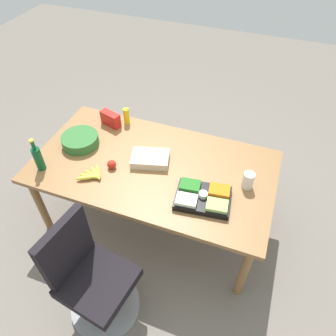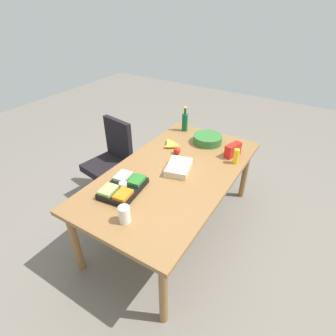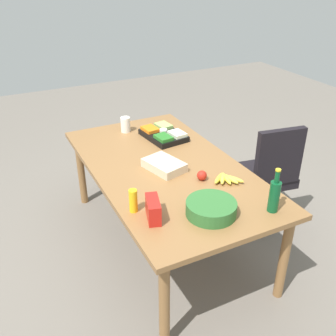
% 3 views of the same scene
% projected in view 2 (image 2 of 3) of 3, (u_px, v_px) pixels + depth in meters
% --- Properties ---
extents(ground_plane, '(10.00, 10.00, 0.00)m').
position_uv_depth(ground_plane, '(173.00, 226.00, 3.13)').
color(ground_plane, slate).
extents(conference_table, '(2.08, 1.13, 0.76)m').
position_uv_depth(conference_table, '(174.00, 177.00, 2.74)').
color(conference_table, olive).
rests_on(conference_table, ground).
extents(office_chair, '(0.56, 0.56, 1.00)m').
position_uv_depth(office_chair, '(111.00, 169.00, 3.41)').
color(office_chair, gray).
rests_on(office_chair, ground).
extents(chip_bag_red, '(0.21, 0.13, 0.14)m').
position_uv_depth(chip_bag_red, '(233.00, 150.00, 2.92)').
color(chip_bag_red, red).
rests_on(chip_bag_red, conference_table).
extents(apple_red, '(0.09, 0.09, 0.08)m').
position_uv_depth(apple_red, '(177.00, 151.00, 2.97)').
color(apple_red, red).
rests_on(apple_red, conference_table).
extents(salad_bowl, '(0.41, 0.41, 0.09)m').
position_uv_depth(salad_bowl, '(208.00, 139.00, 3.18)').
color(salad_bowl, '#306B30').
rests_on(salad_bowl, conference_table).
extents(sheet_cake, '(0.37, 0.30, 0.07)m').
position_uv_depth(sheet_cake, '(179.00, 167.00, 2.70)').
color(sheet_cake, beige).
rests_on(sheet_cake, conference_table).
extents(veggie_tray, '(0.45, 0.35, 0.09)m').
position_uv_depth(veggie_tray, '(123.00, 187.00, 2.43)').
color(veggie_tray, black).
rests_on(veggie_tray, conference_table).
extents(mayo_jar, '(0.10, 0.10, 0.15)m').
position_uv_depth(mayo_jar, '(124.00, 214.00, 2.08)').
color(mayo_jar, white).
rests_on(mayo_jar, conference_table).
extents(wine_bottle, '(0.08, 0.08, 0.32)m').
position_uv_depth(wine_bottle, '(185.00, 122.00, 3.42)').
color(wine_bottle, '#0E4F28').
rests_on(wine_bottle, conference_table).
extents(mustard_bottle, '(0.06, 0.06, 0.16)m').
position_uv_depth(mustard_bottle, '(236.00, 156.00, 2.79)').
color(mustard_bottle, yellow).
rests_on(mustard_bottle, conference_table).
extents(banana_bunch, '(0.20, 0.23, 0.04)m').
position_uv_depth(banana_bunch, '(170.00, 144.00, 3.12)').
color(banana_bunch, gold).
rests_on(banana_bunch, conference_table).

